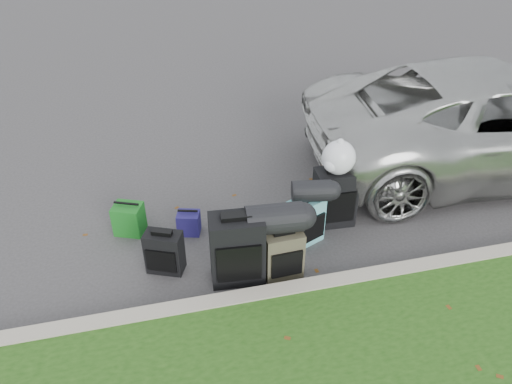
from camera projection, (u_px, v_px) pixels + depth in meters
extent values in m
plane|color=#383535|center=(268.00, 238.00, 6.03)|extent=(120.00, 120.00, 0.00)
cube|color=#9E937F|center=(292.00, 292.00, 5.18)|extent=(120.00, 0.18, 0.15)
imported|color=#B7B7B2|center=(497.00, 118.00, 7.04)|extent=(5.55, 2.91, 1.49)
cube|color=black|center=(165.00, 252.00, 5.43)|extent=(0.45, 0.36, 0.50)
cube|color=black|center=(237.00, 249.00, 5.23)|extent=(0.59, 0.39, 0.81)
cube|color=#383425|center=(283.00, 254.00, 5.35)|extent=(0.42, 0.28, 0.57)
cube|color=teal|center=(305.00, 221.00, 5.82)|extent=(0.47, 0.39, 0.59)
cube|color=black|center=(335.00, 197.00, 6.07)|extent=(0.52, 0.33, 0.75)
cube|color=#17691C|center=(129.00, 219.00, 6.02)|extent=(0.41, 0.38, 0.38)
cube|color=navy|center=(189.00, 223.00, 6.03)|extent=(0.31, 0.27, 0.28)
cylinder|color=black|center=(274.00, 219.00, 5.14)|extent=(0.62, 0.37, 0.32)
cylinder|color=black|center=(312.00, 191.00, 5.59)|extent=(0.48, 0.32, 0.25)
sphere|color=white|center=(339.00, 157.00, 5.74)|extent=(0.39, 0.39, 0.39)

